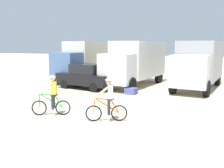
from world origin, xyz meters
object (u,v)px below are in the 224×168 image
(cyclist_cowboy_hat, at_px, (108,101))
(cyclist_orange_shirt, at_px, (52,97))
(box_truck_cream_rv, at_px, (89,59))
(box_truck_white_box, at_px, (136,61))
(box_truck_grey_hauler, at_px, (199,62))
(sedan_parked, at_px, (86,76))
(supply_crate, at_px, (131,91))

(cyclist_cowboy_hat, bearing_deg, cyclist_orange_shirt, -178.78)
(box_truck_cream_rv, bearing_deg, box_truck_white_box, -13.51)
(box_truck_grey_hauler, distance_m, cyclist_orange_shirt, 11.19)
(box_truck_grey_hauler, bearing_deg, box_truck_white_box, -176.76)
(box_truck_cream_rv, bearing_deg, sedan_parked, -66.91)
(box_truck_grey_hauler, relative_size, sedan_parked, 1.57)
(cyclist_cowboy_hat, distance_m, supply_crate, 6.01)
(sedan_parked, distance_m, cyclist_cowboy_hat, 8.00)
(sedan_parked, xyz_separation_m, cyclist_cowboy_hat, (4.38, -6.69, -0.04))
(cyclist_cowboy_hat, bearing_deg, box_truck_grey_hauler, 72.65)
(cyclist_orange_shirt, bearing_deg, box_truck_grey_hauler, 59.64)
(box_truck_white_box, distance_m, supply_crate, 3.85)
(box_truck_white_box, bearing_deg, supply_crate, -78.01)
(sedan_parked, relative_size, cyclist_cowboy_hat, 2.46)
(cyclist_orange_shirt, relative_size, supply_crate, 2.64)
(box_truck_cream_rv, height_order, cyclist_cowboy_hat, box_truck_cream_rv)
(box_truck_grey_hauler, height_order, cyclist_cowboy_hat, box_truck_grey_hauler)
(box_truck_grey_hauler, relative_size, cyclist_orange_shirt, 3.85)
(box_truck_white_box, height_order, sedan_parked, box_truck_white_box)
(supply_crate, bearing_deg, box_truck_white_box, 101.99)
(cyclist_cowboy_hat, xyz_separation_m, supply_crate, (-0.83, 5.92, -0.64))
(sedan_parked, height_order, cyclist_cowboy_hat, cyclist_cowboy_hat)
(box_truck_cream_rv, xyz_separation_m, cyclist_cowboy_hat, (5.95, -10.36, -1.03))
(supply_crate, bearing_deg, box_truck_cream_rv, 139.01)
(cyclist_cowboy_hat, bearing_deg, box_truck_white_box, 99.47)
(cyclist_orange_shirt, xyz_separation_m, supply_crate, (1.82, 5.97, -0.64))
(cyclist_orange_shirt, distance_m, supply_crate, 6.28)
(box_truck_white_box, distance_m, cyclist_orange_shirt, 9.48)
(sedan_parked, bearing_deg, box_truck_cream_rv, 113.09)
(box_truck_cream_rv, relative_size, cyclist_cowboy_hat, 3.89)
(sedan_parked, bearing_deg, supply_crate, -12.31)
(box_truck_white_box, xyz_separation_m, sedan_parked, (-2.83, -2.61, -0.99))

